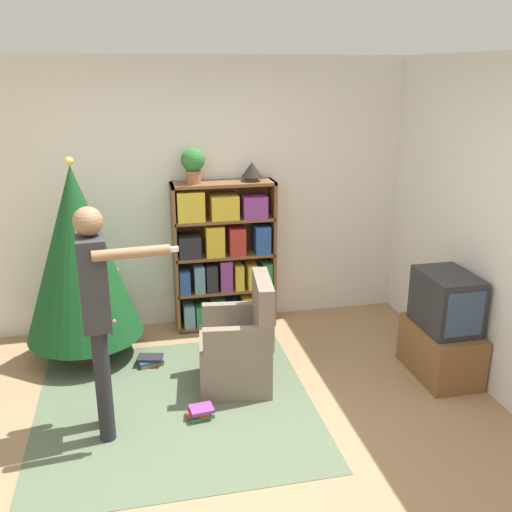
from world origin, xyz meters
The scene contains 14 objects.
ground_plane centered at (0.00, 0.00, 0.00)m, with size 14.00×14.00×0.00m, color #9E7A56.
wall_back centered at (0.00, 2.20, 1.30)m, with size 8.00×0.10×2.60m.
area_rug centered at (-0.25, 0.60, 0.00)m, with size 2.09×2.06×0.01m.
bookshelf centered at (0.35, 1.97, 0.74)m, with size 0.99×0.29×1.46m.
tv_stand centered at (1.98, 0.61, 0.22)m, with size 0.44×0.71×0.44m.
television centered at (1.98, 0.61, 0.67)m, with size 0.39×0.56×0.47m.
game_remote centered at (1.85, 0.40, 0.45)m, with size 0.04×0.12×0.02m.
christmas_tree centered at (-0.95, 1.58, 0.97)m, with size 1.01×1.01×1.80m.
armchair centered at (0.30, 0.81, 0.32)m, with size 0.63×0.62×0.92m.
standing_person centered at (-0.74, 0.38, 0.98)m, with size 0.65×0.47×1.65m.
potted_plant centered at (0.10, 1.98, 1.65)m, with size 0.22×0.22×0.33m.
table_lamp centered at (0.65, 1.98, 1.56)m, with size 0.20×0.20×0.18m.
book_pile_near_tree centered at (-0.41, 1.29, 0.04)m, with size 0.24×0.19×0.08m.
book_pile_by_chair centered at (-0.08, 0.40, 0.05)m, with size 0.21×0.17×0.09m.
Camera 1 is at (-0.45, -3.26, 2.47)m, focal length 40.00 mm.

